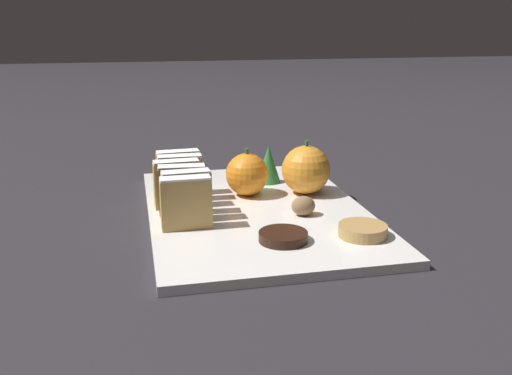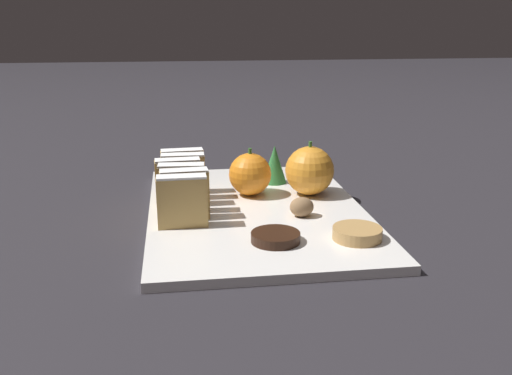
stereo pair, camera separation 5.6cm
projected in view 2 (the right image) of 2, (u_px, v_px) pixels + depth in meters
ground_plane at (256, 216)px, 0.81m from camera, size 6.00×6.00×0.00m
serving_platter at (256, 212)px, 0.81m from camera, size 0.30×0.44×0.01m
stollen_slice_front at (182, 201)px, 0.72m from camera, size 0.06×0.02×0.07m
stollen_slice_second at (185, 194)px, 0.75m from camera, size 0.07×0.03×0.07m
stollen_slice_third at (182, 188)px, 0.78m from camera, size 0.07×0.03×0.07m
stollen_slice_fourth at (178, 182)px, 0.81m from camera, size 0.06×0.03×0.07m
stollen_slice_fifth at (183, 176)px, 0.84m from camera, size 0.06×0.02×0.07m
stollen_slice_sixth at (183, 171)px, 0.87m from camera, size 0.07×0.03×0.07m
orange_near at (251, 174)px, 0.85m from camera, size 0.06×0.06×0.07m
orange_far at (310, 171)px, 0.86m from camera, size 0.07×0.07×0.08m
walnut at (302, 207)px, 0.77m from camera, size 0.03×0.03×0.03m
chocolate_cookie at (276, 237)px, 0.68m from camera, size 0.06×0.06×0.01m
gingerbread_cookie at (357, 233)px, 0.69m from camera, size 0.06×0.06×0.01m
evergreen_sprig at (275, 164)px, 0.92m from camera, size 0.04×0.04×0.06m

